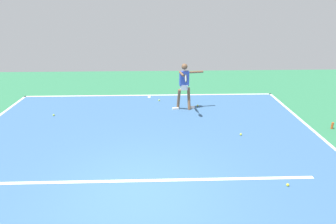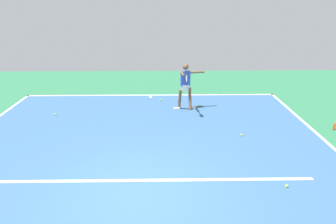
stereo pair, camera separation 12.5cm
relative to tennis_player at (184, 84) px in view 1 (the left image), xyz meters
The scene contains 12 objects.
ground_plane 5.32m from the tennis_player, 74.60° to the left, with size 22.51×22.51×0.00m, color #2D754C.
court_surface 5.32m from the tennis_player, 74.60° to the left, with size 10.92×13.64×0.00m, color #38608E.
court_line_baseline_near 2.44m from the tennis_player, 51.38° to the right, with size 10.92×0.10×0.01m, color white.
court_line_service 4.87m from the tennis_player, 73.08° to the left, with size 8.19×0.10×0.01m, color white.
court_line_centre_mark 2.31m from the tennis_player, 47.92° to the right, with size 0.10×0.30×0.01m, color white.
tennis_player is the anchor object (origin of this frame).
tennis_ball_far_corner 4.93m from the tennis_player, ahead, with size 0.07×0.07×0.07m, color #C6E53D.
tennis_ball_by_sideline 1.68m from the tennis_player, 45.12° to the right, with size 0.07×0.07×0.07m, color #C6E53D.
tennis_ball_centre_court 2.96m from the tennis_player, 124.67° to the left, with size 0.07×0.07×0.07m, color yellow.
tennis_ball_near_service_line 5.34m from the tennis_player, 111.84° to the left, with size 0.07×0.07×0.07m, color yellow.
tennis_ball_near_player 1.18m from the tennis_player, 152.65° to the right, with size 0.07×0.07×0.07m, color yellow.
water_bottle 5.16m from the tennis_player, 157.90° to the left, with size 0.07×0.07×0.22m, color #D84C1E.
Camera 1 is at (-0.44, 5.05, 3.97)m, focal length 30.10 mm.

